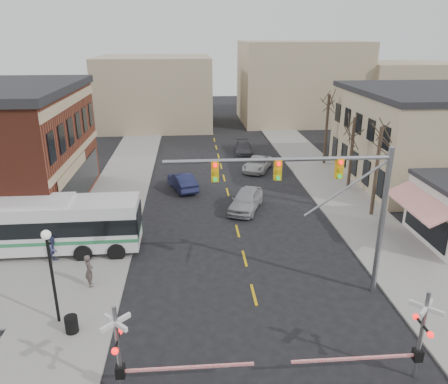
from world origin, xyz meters
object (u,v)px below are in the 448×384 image
at_px(rr_crossing_west, 130,352).
at_px(trash_bin, 71,324).
at_px(car_c, 257,164).
at_px(car_d, 243,148).
at_px(car_b, 182,181).
at_px(rr_crossing_east, 410,337).
at_px(car_a, 246,200).
at_px(transit_bus, 31,225).
at_px(traffic_signal_mast, 327,192).
at_px(pedestrian_far, 54,249).
at_px(pedestrian_near, 89,270).
at_px(street_lamp, 50,258).

xyz_separation_m(rr_crossing_west, trash_bin, (-3.24, 3.84, -1.44)).
xyz_separation_m(car_c, car_d, (-0.67, 6.36, -0.00)).
distance_m(rr_crossing_west, car_d, 36.02).
height_order(car_b, car_c, car_b).
bearing_deg(rr_crossing_east, car_a, 102.71).
relative_size(transit_bus, traffic_signal_mast, 1.20).
height_order(car_b, pedestrian_far, pedestrian_far).
distance_m(trash_bin, car_b, 20.18).
bearing_deg(traffic_signal_mast, trash_bin, -169.13).
bearing_deg(rr_crossing_west, pedestrian_near, 112.33).
bearing_deg(trash_bin, street_lamp, 133.40).
bearing_deg(pedestrian_near, car_d, -47.97).
bearing_deg(rr_crossing_east, car_c, 93.23).
distance_m(rr_crossing_west, trash_bin, 5.22).
xyz_separation_m(transit_bus, rr_crossing_east, (18.36, -12.17, 0.05)).
distance_m(street_lamp, car_c, 27.47).
bearing_deg(street_lamp, rr_crossing_east, -17.71).
bearing_deg(pedestrian_far, car_c, -13.73).
bearing_deg(rr_crossing_east, transit_bus, 146.45).
xyz_separation_m(rr_crossing_west, pedestrian_near, (-3.20, 7.80, -0.92)).
relative_size(street_lamp, pedestrian_near, 2.58).
height_order(transit_bus, trash_bin, transit_bus).
xyz_separation_m(traffic_signal_mast, pedestrian_far, (-14.98, 4.49, -4.83)).
distance_m(pedestrian_near, pedestrian_far, 3.95).
height_order(transit_bus, traffic_signal_mast, traffic_signal_mast).
height_order(rr_crossing_east, pedestrian_far, rr_crossing_east).
distance_m(street_lamp, trash_bin, 3.21).
distance_m(trash_bin, pedestrian_near, 3.99).
xyz_separation_m(rr_crossing_west, car_c, (9.19, 28.61, -1.30)).
bearing_deg(car_a, street_lamp, -107.14).
bearing_deg(traffic_signal_mast, car_c, 89.74).
bearing_deg(car_a, trash_bin, -103.18).
bearing_deg(transit_bus, trash_bin, -62.56).
relative_size(rr_crossing_west, street_lamp, 1.17).
distance_m(traffic_signal_mast, car_a, 13.22).
distance_m(car_b, car_d, 13.44).
relative_size(rr_crossing_east, car_a, 1.15).
distance_m(trash_bin, pedestrian_far, 7.36).
bearing_deg(car_c, pedestrian_far, -106.75).
relative_size(rr_crossing_west, pedestrian_far, 3.33).
distance_m(transit_bus, street_lamp, 8.34).
xyz_separation_m(traffic_signal_mast, trash_bin, (-12.33, -2.37, -5.27)).
bearing_deg(car_c, car_a, -80.20).
height_order(transit_bus, street_lamp, street_lamp).
bearing_deg(rr_crossing_west, car_c, 72.19).
xyz_separation_m(transit_bus, car_d, (16.07, 22.83, -1.26)).
height_order(transit_bus, pedestrian_far, transit_bus).
bearing_deg(street_lamp, car_a, 51.41).
bearing_deg(rr_crossing_east, car_b, 111.31).
bearing_deg(rr_crossing_west, pedestrian_far, 118.85).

